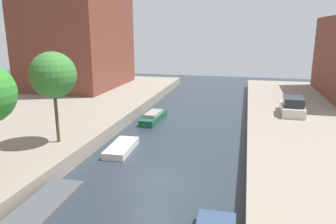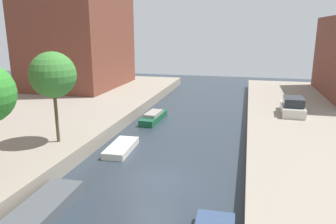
{
  "view_description": "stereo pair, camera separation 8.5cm",
  "coord_description": "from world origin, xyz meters",
  "px_view_note": "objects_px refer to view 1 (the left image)",
  "views": [
    {
      "loc": [
        4.68,
        -15.61,
        8.07
      ],
      "look_at": [
        -1.37,
        9.28,
        1.51
      ],
      "focal_mm": 34.57,
      "sensor_mm": 36.0,
      "label": 1
    },
    {
      "loc": [
        4.76,
        -15.59,
        8.07
      ],
      "look_at": [
        -1.37,
        9.28,
        1.51
      ],
      "focal_mm": 34.57,
      "sensor_mm": 36.0,
      "label": 2
    }
  ],
  "objects_px": {
    "moored_boat_left_2": "(45,208)",
    "moored_boat_left_3": "(121,148)",
    "moored_boat_left_4": "(154,117)",
    "street_tree_3": "(53,75)",
    "parked_car": "(292,107)"
  },
  "relations": [
    {
      "from": "street_tree_3",
      "to": "moored_boat_left_2",
      "type": "height_order",
      "value": "street_tree_3"
    },
    {
      "from": "moored_boat_left_2",
      "to": "moored_boat_left_4",
      "type": "bearing_deg",
      "value": 88.16
    },
    {
      "from": "moored_boat_left_3",
      "to": "moored_boat_left_4",
      "type": "xyz_separation_m",
      "value": [
        0.05,
        7.71,
        0.14
      ]
    },
    {
      "from": "street_tree_3",
      "to": "parked_car",
      "type": "bearing_deg",
      "value": 35.52
    },
    {
      "from": "parked_car",
      "to": "moored_boat_left_2",
      "type": "height_order",
      "value": "parked_car"
    },
    {
      "from": "moored_boat_left_3",
      "to": "moored_boat_left_4",
      "type": "distance_m",
      "value": 7.71
    },
    {
      "from": "street_tree_3",
      "to": "moored_boat_left_2",
      "type": "bearing_deg",
      "value": -63.54
    },
    {
      "from": "moored_boat_left_4",
      "to": "moored_boat_left_3",
      "type": "bearing_deg",
      "value": -90.4
    },
    {
      "from": "moored_boat_left_2",
      "to": "moored_boat_left_3",
      "type": "relative_size",
      "value": 1.21
    },
    {
      "from": "moored_boat_left_2",
      "to": "moored_boat_left_3",
      "type": "distance_m",
      "value": 8.1
    },
    {
      "from": "parked_car",
      "to": "moored_boat_left_2",
      "type": "xyz_separation_m",
      "value": [
        -12.47,
        -17.44,
        -1.31
      ]
    },
    {
      "from": "moored_boat_left_2",
      "to": "moored_boat_left_4",
      "type": "height_order",
      "value": "moored_boat_left_4"
    },
    {
      "from": "moored_boat_left_2",
      "to": "moored_boat_left_4",
      "type": "relative_size",
      "value": 1.0
    },
    {
      "from": "parked_car",
      "to": "moored_boat_left_3",
      "type": "bearing_deg",
      "value": -142.12
    },
    {
      "from": "street_tree_3",
      "to": "moored_boat_left_4",
      "type": "height_order",
      "value": "street_tree_3"
    }
  ]
}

